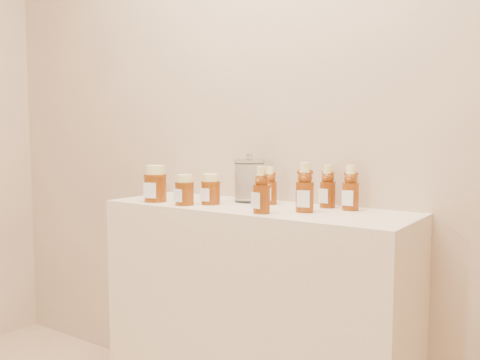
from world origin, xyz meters
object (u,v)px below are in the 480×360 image
Objects in this scene: display_table at (254,322)px; bear_bottle_back_left at (270,183)px; bear_bottle_front_left at (262,187)px; honey_jar_left at (155,184)px; glass_canister at (249,178)px.

display_table is 0.54m from bear_bottle_back_left.
bear_bottle_front_left reaches higher than honey_jar_left.
display_table is 6.55× the size of bear_bottle_front_left.
bear_bottle_front_left is 0.52m from honey_jar_left.
glass_canister is at bearing 132.51° from display_table.
honey_jar_left is at bearing -164.39° from display_table.
glass_canister is (-0.11, 0.01, 0.01)m from bear_bottle_back_left.
honey_jar_left is (-0.52, 0.02, -0.02)m from bear_bottle_front_left.
bear_bottle_back_left is 1.13× the size of honey_jar_left.
display_table is at bearing 143.14° from bear_bottle_front_left.
bear_bottle_front_left is at bearing -16.25° from honey_jar_left.
bear_bottle_back_left is 0.24m from bear_bottle_front_left.
display_table is at bearing -105.17° from bear_bottle_back_left.
bear_bottle_back_left is (0.02, 0.09, 0.53)m from display_table.
glass_canister is at bearing 169.23° from bear_bottle_back_left.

